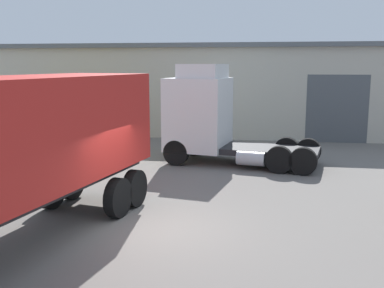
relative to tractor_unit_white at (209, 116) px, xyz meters
name	(u,v)px	position (x,y,z in m)	size (l,w,h in m)	color
ground_plane	(157,229)	(-0.35, -8.14, -1.96)	(60.00, 60.00, 0.00)	slate
warehouse_building	(222,88)	(-0.35, 9.43, 0.69)	(29.88, 7.64, 5.29)	#B7B2A3
tractor_unit_white	(209,116)	(0.00, 0.00, 0.00)	(6.60, 3.56, 4.15)	silver
delivery_van_yellow	(51,128)	(-6.80, -0.71, -0.53)	(5.48, 5.46, 2.61)	yellow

